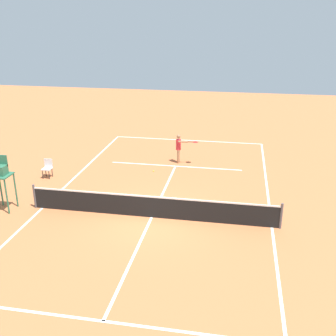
{
  "coord_description": "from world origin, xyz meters",
  "views": [
    {
      "loc": [
        -3.3,
        14.47,
        7.79
      ],
      "look_at": [
        -0.02,
        -3.71,
        0.8
      ],
      "focal_mm": 43.03,
      "sensor_mm": 36.0,
      "label": 1
    }
  ],
  "objects_px": {
    "tennis_ball": "(154,171)",
    "umpire_chair": "(1,174)",
    "player_serving": "(179,146)",
    "courtside_chair_mid": "(47,167)"
  },
  "relations": [
    {
      "from": "tennis_ball",
      "to": "courtside_chair_mid",
      "type": "height_order",
      "value": "courtside_chair_mid"
    },
    {
      "from": "player_serving",
      "to": "umpire_chair",
      "type": "distance_m",
      "value": 9.63
    },
    {
      "from": "player_serving",
      "to": "tennis_ball",
      "type": "distance_m",
      "value": 2.21
    },
    {
      "from": "player_serving",
      "to": "tennis_ball",
      "type": "bearing_deg",
      "value": -38.63
    },
    {
      "from": "tennis_ball",
      "to": "umpire_chair",
      "type": "height_order",
      "value": "umpire_chair"
    },
    {
      "from": "tennis_ball",
      "to": "umpire_chair",
      "type": "bearing_deg",
      "value": 46.0
    },
    {
      "from": "player_serving",
      "to": "courtside_chair_mid",
      "type": "xyz_separation_m",
      "value": [
        6.32,
        3.37,
        -0.44
      ]
    },
    {
      "from": "umpire_chair",
      "to": "courtside_chair_mid",
      "type": "bearing_deg",
      "value": -91.77
    },
    {
      "from": "player_serving",
      "to": "umpire_chair",
      "type": "bearing_deg",
      "value": -46.25
    },
    {
      "from": "tennis_ball",
      "to": "courtside_chair_mid",
      "type": "xyz_separation_m",
      "value": [
        5.18,
        1.72,
        0.5
      ]
    }
  ]
}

